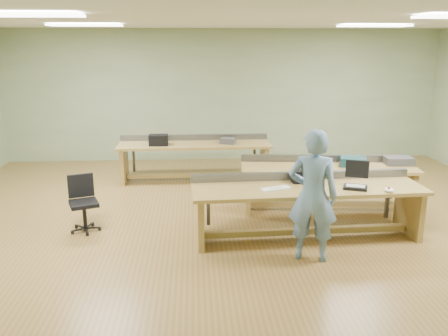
{
  "coord_description": "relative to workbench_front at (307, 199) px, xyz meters",
  "views": [
    {
      "loc": [
        -0.7,
        -6.99,
        2.67
      ],
      "look_at": [
        -0.28,
        -0.6,
        0.98
      ],
      "focal_mm": 38.0,
      "sensor_mm": 36.0,
      "label": 1
    }
  ],
  "objects": [
    {
      "name": "floor",
      "position": [
        -0.87,
        0.78,
        -0.56
      ],
      "size": [
        10.0,
        10.0,
        0.0
      ],
      "primitive_type": "plane",
      "color": "olive",
      "rests_on": "ground"
    },
    {
      "name": "ceiling",
      "position": [
        -0.87,
        0.78,
        2.44
      ],
      "size": [
        10.0,
        10.0,
        0.0
      ],
      "primitive_type": "plane",
      "color": "silver",
      "rests_on": "wall_back"
    },
    {
      "name": "wall_back",
      "position": [
        -0.87,
        4.78,
        0.94
      ],
      "size": [
        10.0,
        0.04,
        3.0
      ],
      "primitive_type": "cube",
      "color": "#97A87F",
      "rests_on": "floor"
    },
    {
      "name": "wall_front",
      "position": [
        -0.87,
        -3.22,
        0.94
      ],
      "size": [
        10.0,
        0.04,
        3.0
      ],
      "primitive_type": "cube",
      "color": "#97A87F",
      "rests_on": "floor"
    },
    {
      "name": "fluor_panels",
      "position": [
        -0.87,
        0.78,
        2.41
      ],
      "size": [
        6.2,
        3.5,
        0.03
      ],
      "color": "white",
      "rests_on": "ceiling"
    },
    {
      "name": "workbench_front",
      "position": [
        0.0,
        0.0,
        0.0
      ],
      "size": [
        3.25,
        0.99,
        0.86
      ],
      "rotation": [
        0.0,
        0.0,
        0.04
      ],
      "color": "tan",
      "rests_on": "floor"
    },
    {
      "name": "workbench_mid",
      "position": [
        0.6,
        1.1,
        -0.01
      ],
      "size": [
        2.85,
        0.97,
        0.86
      ],
      "rotation": [
        0.0,
        0.0,
        -0.08
      ],
      "color": "tan",
      "rests_on": "floor"
    },
    {
      "name": "workbench_back",
      "position": [
        -1.55,
        3.03,
        -0.0
      ],
      "size": [
        3.0,
        0.81,
        0.86
      ],
      "rotation": [
        0.0,
        0.0,
        0.01
      ],
      "color": "tan",
      "rests_on": "floor"
    },
    {
      "name": "person",
      "position": [
        -0.1,
        -0.71,
        0.28
      ],
      "size": [
        0.71,
        0.56,
        1.69
      ],
      "primitive_type": "imported",
      "rotation": [
        0.0,
        0.0,
        2.85
      ],
      "color": "#6A89AD",
      "rests_on": "floor"
    },
    {
      "name": "laptop_base",
      "position": [
        0.63,
        -0.15,
        0.2
      ],
      "size": [
        0.38,
        0.35,
        0.03
      ],
      "primitive_type": "cube",
      "rotation": [
        0.0,
        0.0,
        -0.38
      ],
      "color": "black",
      "rests_on": "workbench_front"
    },
    {
      "name": "laptop_screen",
      "position": [
        0.68,
        -0.04,
        0.43
      ],
      "size": [
        0.29,
        0.13,
        0.25
      ],
      "primitive_type": "cube",
      "rotation": [
        0.0,
        0.0,
        -0.38
      ],
      "color": "black",
      "rests_on": "laptop_base"
    },
    {
      "name": "keyboard",
      "position": [
        -0.46,
        -0.13,
        0.2
      ],
      "size": [
        0.43,
        0.26,
        0.02
      ],
      "primitive_type": "cube",
      "rotation": [
        0.0,
        0.0,
        0.35
      ],
      "color": "white",
      "rests_on": "workbench_front"
    },
    {
      "name": "trackball_mouse",
      "position": [
        1.03,
        -0.34,
        0.22
      ],
      "size": [
        0.15,
        0.16,
        0.06
      ],
      "primitive_type": "ellipsoid",
      "rotation": [
        0.0,
        0.0,
        0.18
      ],
      "color": "white",
      "rests_on": "workbench_front"
    },
    {
      "name": "camera_bag",
      "position": [
        -0.05,
        0.18,
        0.27
      ],
      "size": [
        0.27,
        0.18,
        0.18
      ],
      "primitive_type": "cube",
      "rotation": [
        0.0,
        0.0,
        0.04
      ],
      "color": "black",
      "rests_on": "workbench_front"
    },
    {
      "name": "task_chair",
      "position": [
        -3.19,
        0.45,
        -0.26
      ],
      "size": [
        0.57,
        0.57,
        0.82
      ],
      "rotation": [
        0.0,
        0.0,
        0.36
      ],
      "color": "black",
      "rests_on": "floor"
    },
    {
      "name": "parts_bin_teal",
      "position": [
        1.0,
        1.06,
        0.26
      ],
      "size": [
        0.47,
        0.41,
        0.14
      ],
      "primitive_type": "cube",
      "rotation": [
        0.0,
        0.0,
        -0.29
      ],
      "color": "#133A40",
      "rests_on": "workbench_mid"
    },
    {
      "name": "parts_bin_grey",
      "position": [
        1.78,
        1.12,
        0.25
      ],
      "size": [
        0.45,
        0.3,
        0.12
      ],
      "primitive_type": "cube",
      "rotation": [
        0.0,
        0.0,
        -0.04
      ],
      "color": "#3A3A3D",
      "rests_on": "workbench_mid"
    },
    {
      "name": "mug",
      "position": [
        0.81,
        1.02,
        0.23
      ],
      "size": [
        0.16,
        0.16,
        0.1
      ],
      "primitive_type": "imported",
      "rotation": [
        0.0,
        0.0,
        0.41
      ],
      "color": "#3A3A3D",
      "rests_on": "workbench_mid"
    },
    {
      "name": "drinks_can",
      "position": [
        0.59,
        1.13,
        0.25
      ],
      "size": [
        0.08,
        0.08,
        0.12
      ],
      "primitive_type": "cylinder",
      "rotation": [
        0.0,
        0.0,
        -0.18
      ],
      "color": "silver",
      "rests_on": "workbench_mid"
    },
    {
      "name": "storage_box_back",
      "position": [
        -2.25,
        2.88,
        0.29
      ],
      "size": [
        0.36,
        0.26,
        0.2
      ],
      "primitive_type": "cube",
      "rotation": [
        0.0,
        0.0,
        -0.02
      ],
      "color": "black",
      "rests_on": "workbench_back"
    },
    {
      "name": "tray_back",
      "position": [
        -0.89,
        2.95,
        0.24
      ],
      "size": [
        0.34,
        0.3,
        0.11
      ],
      "primitive_type": "cube",
      "rotation": [
        0.0,
        0.0,
        -0.37
      ],
      "color": "#3A3A3D",
      "rests_on": "workbench_back"
    }
  ]
}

